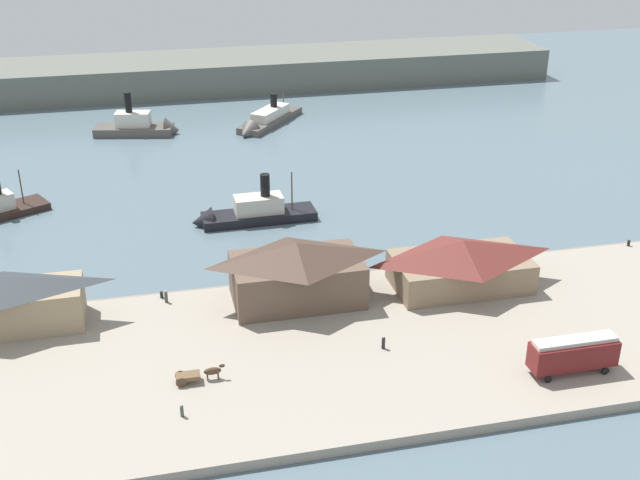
% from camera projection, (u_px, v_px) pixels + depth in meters
% --- Properties ---
extents(ground_plane, '(320.00, 320.00, 0.00)m').
position_uv_depth(ground_plane, '(301.00, 273.00, 116.71)').
color(ground_plane, slate).
extents(quay_promenade, '(110.00, 36.00, 1.20)m').
position_uv_depth(quay_promenade, '(338.00, 350.00, 97.08)').
color(quay_promenade, '#9E9384').
rests_on(quay_promenade, ground).
extents(seawall_edge, '(110.00, 0.80, 1.00)m').
position_uv_depth(seawall_edge, '(306.00, 281.00, 113.33)').
color(seawall_edge, gray).
rests_on(seawall_edge, ground).
extents(ferry_shed_west_terminal, '(20.23, 7.66, 7.36)m').
position_uv_depth(ferry_shed_west_terminal, '(0.00, 302.00, 98.95)').
color(ferry_shed_west_terminal, '#998466').
rests_on(ferry_shed_west_terminal, quay_promenade).
extents(ferry_shed_east_terminal, '(17.42, 10.27, 8.36)m').
position_uv_depth(ferry_shed_east_terminal, '(297.00, 271.00, 105.35)').
color(ferry_shed_east_terminal, brown).
rests_on(ferry_shed_east_terminal, quay_promenade).
extents(ferry_shed_central_terminal, '(18.81, 10.47, 6.90)m').
position_uv_depth(ferry_shed_central_terminal, '(461.00, 263.00, 109.25)').
color(ferry_shed_central_terminal, '#847056').
rests_on(ferry_shed_central_terminal, quay_promenade).
extents(street_tram, '(10.20, 2.97, 4.45)m').
position_uv_depth(street_tram, '(573.00, 353.00, 90.84)').
color(street_tram, maroon).
rests_on(street_tram, quay_promenade).
extents(horse_cart, '(5.64, 1.58, 1.87)m').
position_uv_depth(horse_cart, '(197.00, 374.00, 89.85)').
color(horse_cart, brown).
rests_on(horse_cart, quay_promenade).
extents(pedestrian_near_cart, '(0.43, 0.43, 1.74)m').
position_uv_depth(pedestrian_near_cart, '(383.00, 343.00, 96.01)').
color(pedestrian_near_cart, '#232328').
rests_on(pedestrian_near_cart, quay_promenade).
extents(pedestrian_standing_center, '(0.38, 0.38, 1.52)m').
position_uv_depth(pedestrian_standing_center, '(182.00, 411.00, 84.22)').
color(pedestrian_standing_center, '#3D4C42').
rests_on(pedestrian_standing_center, quay_promenade).
extents(pedestrian_walking_east, '(0.44, 0.44, 1.77)m').
position_uv_depth(pedestrian_walking_east, '(166.00, 297.00, 106.14)').
color(pedestrian_walking_east, '#3D4C42').
rests_on(pedestrian_walking_east, quay_promenade).
extents(mooring_post_west, '(0.44, 0.44, 0.90)m').
position_uv_depth(mooring_post_west, '(629.00, 243.00, 122.00)').
color(mooring_post_west, black).
rests_on(mooring_post_west, quay_promenade).
extents(mooring_post_east, '(0.44, 0.44, 0.90)m').
position_uv_depth(mooring_post_east, '(162.00, 295.00, 107.39)').
color(mooring_post_east, black).
rests_on(mooring_post_east, quay_promenade).
extents(ferry_outer_harbor, '(20.74, 5.65, 9.78)m').
position_uv_depth(ferry_outer_harbor, '(246.00, 214.00, 132.62)').
color(ferry_outer_harbor, black).
rests_on(ferry_outer_harbor, ground).
extents(ferry_departing_north, '(19.16, 9.47, 11.21)m').
position_uv_depth(ferry_departing_north, '(143.00, 127.00, 175.77)').
color(ferry_departing_north, '#514C47').
rests_on(ferry_departing_north, ground).
extents(ferry_moored_east, '(18.67, 21.54, 8.29)m').
position_uv_depth(ferry_moored_east, '(265.00, 121.00, 181.00)').
color(ferry_moored_east, '#514C47').
rests_on(ferry_moored_east, ground).
extents(far_headland, '(180.00, 24.00, 8.00)m').
position_uv_depth(far_headland, '(216.00, 72.00, 211.89)').
color(far_headland, '#60665B').
rests_on(far_headland, ground).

